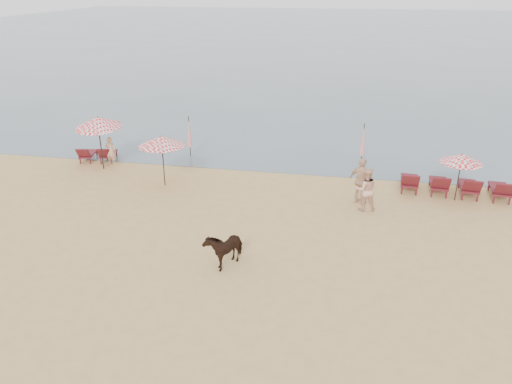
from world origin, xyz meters
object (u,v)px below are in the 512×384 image
Objects in this scene: umbrella_closed_right at (363,140)px; lounger_cluster_left at (97,154)px; umbrella_open_left_b at (98,122)px; beachgoer_left at (111,151)px; cow at (224,247)px; beachgoer_right_b at (362,181)px; lounger_cluster_right at (455,185)px; umbrella_open_right at (462,158)px; umbrella_closed_left at (189,132)px; umbrella_open_left_a at (162,141)px; beachgoer_right_a at (366,189)px.

lounger_cluster_left is at bearing -171.57° from umbrella_closed_right.
beachgoer_left is at bearing 73.67° from umbrella_open_left_b.
beachgoer_right_b is at bearing 77.49° from cow.
umbrella_closed_right reaches higher than lounger_cluster_right.
beachgoer_right_b is at bearing -179.47° from umbrella_open_right.
umbrella_closed_left is at bearing 34.60° from umbrella_open_left_b.
beachgoer_left is (0.97, -0.35, 0.33)m from lounger_cluster_left.
umbrella_open_right is at bearing 63.90° from cow.
umbrella_closed_right is at bearing -164.24° from beachgoer_left.
lounger_cluster_right is 3.10× the size of beachgoer_left.
umbrella_closed_right reaches higher than beachgoer_left.
umbrella_closed_right is 12.60m from beachgoer_left.
beachgoer_right_b is (-3.99, -1.57, 0.50)m from lounger_cluster_right.
umbrella_closed_right is at bearing 22.61° from umbrella_open_left_a.
beachgoer_right_a is at bearing -170.12° from umbrella_open_right.
beachgoer_right_b reaches higher than lounger_cluster_left.
lounger_cluster_left is 17.40m from umbrella_open_right.
beachgoer_left is 0.75× the size of beachgoer_right_b.
beachgoer_left is at bearing 161.25° from umbrella_open_right.
lounger_cluster_right is 4.32m from beachgoer_right_b.
cow is 7.26m from beachgoer_right_b.
umbrella_open_left_a is 4.00m from umbrella_open_left_b.
umbrella_open_left_b is at bearing -20.54° from beachgoer_right_a.
lounger_cluster_left is 0.98× the size of beachgoer_right_b.
beachgoer_right_b is (-0.06, -4.68, -0.35)m from umbrella_closed_right.
umbrella_open_left_b is 1.52× the size of beachgoer_right_a.
umbrella_closed_right is (12.53, 2.94, -1.04)m from umbrella_open_left_b.
umbrella_open_left_b is at bearing -61.29° from lounger_cluster_left.
umbrella_open_left_a is at bearing -38.90° from lounger_cluster_left.
umbrella_open_left_a is 12.75m from umbrella_open_right.
umbrella_open_left_b reaches higher than lounger_cluster_right.
cow is at bearing -113.06° from umbrella_closed_right.
beachgoer_right_a is at bearing -145.50° from lounger_cluster_right.
beachgoer_right_a is at bearing 171.54° from beachgoer_left.
lounger_cluster_right is at bearing -124.87° from beachgoer_right_b.
umbrella_open_right is at bearing -0.52° from umbrella_open_left_a.
umbrella_open_left_a is 9.06m from beachgoer_right_a.
umbrella_open_left_a is (4.54, -2.39, 1.69)m from lounger_cluster_left.
umbrella_open_left_a is at bearing -16.05° from beachgoer_right_a.
umbrella_open_right is 0.96× the size of umbrella_closed_right.
umbrella_open_left_b reaches higher than umbrella_open_right.
umbrella_closed_left is 4.07m from beachgoer_left.
beachgoer_right_a is at bearing -25.16° from lounger_cluster_left.
umbrella_open_left_b is at bearing 155.37° from umbrella_open_left_a.
beachgoer_right_b reaches higher than cow.
lounger_cluster_right is 2.19× the size of umbrella_open_right.
lounger_cluster_left is 0.89× the size of umbrella_closed_left.
lounger_cluster_left is 0.83× the size of umbrella_open_left_a.
beachgoer_right_a reaches higher than lounger_cluster_right.
umbrella_open_right is 13.24m from umbrella_closed_left.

